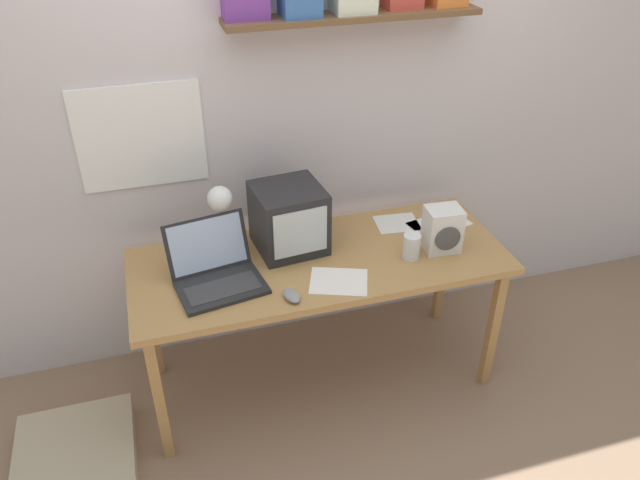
{
  "coord_description": "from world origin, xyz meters",
  "views": [
    {
      "loc": [
        -0.67,
        -2.24,
        2.34
      ],
      "look_at": [
        0.0,
        0.0,
        0.84
      ],
      "focal_mm": 35.0,
      "sensor_mm": 36.0,
      "label": 1
    }
  ],
  "objects_px": {
    "laptop": "(215,268)",
    "printed_handout": "(397,223)",
    "crt_monitor": "(289,218)",
    "juice_glass": "(411,247)",
    "corner_desk": "(320,270)",
    "floor_cushion": "(76,455)",
    "computer_mouse": "(292,296)",
    "loose_paper_near_laptop": "(439,224)",
    "space_heater": "(443,229)",
    "open_notebook": "(339,281)",
    "desk_lamp": "(221,209)"
  },
  "relations": [
    {
      "from": "laptop",
      "to": "printed_handout",
      "type": "bearing_deg",
      "value": 3.71
    },
    {
      "from": "crt_monitor",
      "to": "printed_handout",
      "type": "height_order",
      "value": "crt_monitor"
    },
    {
      "from": "juice_glass",
      "to": "printed_handout",
      "type": "bearing_deg",
      "value": 79.3
    },
    {
      "from": "corner_desk",
      "to": "floor_cushion",
      "type": "xyz_separation_m",
      "value": [
        -1.19,
        -0.21,
        -0.62
      ]
    },
    {
      "from": "printed_handout",
      "to": "floor_cushion",
      "type": "height_order",
      "value": "printed_handout"
    },
    {
      "from": "juice_glass",
      "to": "computer_mouse",
      "type": "height_order",
      "value": "juice_glass"
    },
    {
      "from": "loose_paper_near_laptop",
      "to": "space_heater",
      "type": "bearing_deg",
      "value": -114.47
    },
    {
      "from": "laptop",
      "to": "open_notebook",
      "type": "relative_size",
      "value": 1.36
    },
    {
      "from": "computer_mouse",
      "to": "crt_monitor",
      "type": "bearing_deg",
      "value": 76.96
    },
    {
      "from": "space_heater",
      "to": "computer_mouse",
      "type": "xyz_separation_m",
      "value": [
        -0.76,
        -0.17,
        -0.09
      ]
    },
    {
      "from": "juice_glass",
      "to": "loose_paper_near_laptop",
      "type": "relative_size",
      "value": 0.37
    },
    {
      "from": "crt_monitor",
      "to": "laptop",
      "type": "bearing_deg",
      "value": -160.79
    },
    {
      "from": "computer_mouse",
      "to": "open_notebook",
      "type": "xyz_separation_m",
      "value": [
        0.22,
        0.06,
        -0.01
      ]
    },
    {
      "from": "corner_desk",
      "to": "open_notebook",
      "type": "xyz_separation_m",
      "value": [
        0.03,
        -0.19,
        0.06
      ]
    },
    {
      "from": "crt_monitor",
      "to": "open_notebook",
      "type": "relative_size",
      "value": 1.1
    },
    {
      "from": "juice_glass",
      "to": "printed_handout",
      "type": "relative_size",
      "value": 0.52
    },
    {
      "from": "desk_lamp",
      "to": "open_notebook",
      "type": "xyz_separation_m",
      "value": [
        0.43,
        -0.35,
        -0.24
      ]
    },
    {
      "from": "juice_glass",
      "to": "open_notebook",
      "type": "height_order",
      "value": "juice_glass"
    },
    {
      "from": "laptop",
      "to": "printed_handout",
      "type": "relative_size",
      "value": 1.8
    },
    {
      "from": "crt_monitor",
      "to": "computer_mouse",
      "type": "relative_size",
      "value": 2.86
    },
    {
      "from": "floor_cushion",
      "to": "corner_desk",
      "type": "bearing_deg",
      "value": 9.87
    },
    {
      "from": "open_notebook",
      "to": "laptop",
      "type": "bearing_deg",
      "value": 162.3
    },
    {
      "from": "space_heater",
      "to": "desk_lamp",
      "type": "bearing_deg",
      "value": 170.97
    },
    {
      "from": "floor_cushion",
      "to": "space_heater",
      "type": "bearing_deg",
      "value": 4.08
    },
    {
      "from": "loose_paper_near_laptop",
      "to": "printed_handout",
      "type": "bearing_deg",
      "value": 162.18
    },
    {
      "from": "loose_paper_near_laptop",
      "to": "crt_monitor",
      "type": "bearing_deg",
      "value": 178.63
    },
    {
      "from": "floor_cushion",
      "to": "laptop",
      "type": "bearing_deg",
      "value": 13.71
    },
    {
      "from": "crt_monitor",
      "to": "computer_mouse",
      "type": "bearing_deg",
      "value": -108.73
    },
    {
      "from": "space_heater",
      "to": "printed_handout",
      "type": "relative_size",
      "value": 0.93
    },
    {
      "from": "corner_desk",
      "to": "juice_glass",
      "type": "bearing_deg",
      "value": -15.22
    },
    {
      "from": "crt_monitor",
      "to": "desk_lamp",
      "type": "height_order",
      "value": "desk_lamp"
    },
    {
      "from": "corner_desk",
      "to": "space_heater",
      "type": "height_order",
      "value": "space_heater"
    },
    {
      "from": "computer_mouse",
      "to": "corner_desk",
      "type": "bearing_deg",
      "value": 51.68
    },
    {
      "from": "open_notebook",
      "to": "floor_cushion",
      "type": "height_order",
      "value": "open_notebook"
    },
    {
      "from": "laptop",
      "to": "space_heater",
      "type": "xyz_separation_m",
      "value": [
        1.04,
        -0.05,
        0.04
      ]
    },
    {
      "from": "crt_monitor",
      "to": "juice_glass",
      "type": "xyz_separation_m",
      "value": [
        0.51,
        -0.25,
        -0.1
      ]
    },
    {
      "from": "space_heater",
      "to": "loose_paper_near_laptop",
      "type": "relative_size",
      "value": 0.66
    },
    {
      "from": "desk_lamp",
      "to": "loose_paper_near_laptop",
      "type": "height_order",
      "value": "desk_lamp"
    },
    {
      "from": "computer_mouse",
      "to": "open_notebook",
      "type": "bearing_deg",
      "value": 13.86
    },
    {
      "from": "crt_monitor",
      "to": "floor_cushion",
      "type": "relative_size",
      "value": 0.65
    },
    {
      "from": "crt_monitor",
      "to": "computer_mouse",
      "type": "height_order",
      "value": "crt_monitor"
    },
    {
      "from": "desk_lamp",
      "to": "computer_mouse",
      "type": "height_order",
      "value": "desk_lamp"
    },
    {
      "from": "space_heater",
      "to": "juice_glass",
      "type": "bearing_deg",
      "value": -166.02
    },
    {
      "from": "laptop",
      "to": "computer_mouse",
      "type": "distance_m",
      "value": 0.36
    },
    {
      "from": "open_notebook",
      "to": "loose_paper_near_laptop",
      "type": "bearing_deg",
      "value": 26.63
    },
    {
      "from": "loose_paper_near_laptop",
      "to": "open_notebook",
      "type": "height_order",
      "value": "same"
    },
    {
      "from": "desk_lamp",
      "to": "juice_glass",
      "type": "height_order",
      "value": "desk_lamp"
    },
    {
      "from": "corner_desk",
      "to": "desk_lamp",
      "type": "relative_size",
      "value": 4.79
    },
    {
      "from": "laptop",
      "to": "juice_glass",
      "type": "bearing_deg",
      "value": -14.36
    },
    {
      "from": "corner_desk",
      "to": "printed_handout",
      "type": "xyz_separation_m",
      "value": [
        0.45,
        0.18,
        0.06
      ]
    }
  ]
}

